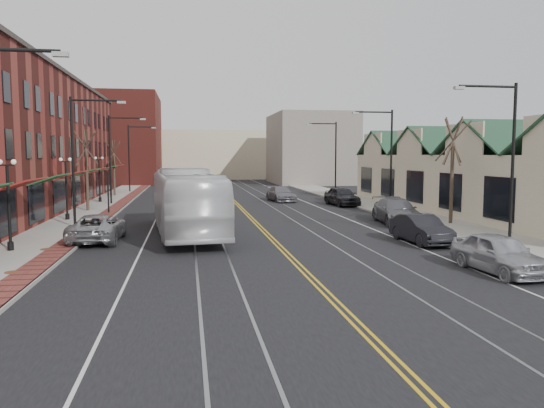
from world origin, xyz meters
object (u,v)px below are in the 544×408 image
object	(u,v)px
parked_car_b	(421,229)
parked_car_c	(397,211)
parked_car_a	(499,253)
parked_car_d	(342,196)
transit_bus	(186,202)
parked_suv	(98,228)

from	to	relation	value
parked_car_b	parked_car_c	distance (m)	7.91
parked_car_a	parked_car_d	xyz separation A→B (m)	(1.80, 27.53, 0.08)
transit_bus	parked_car_b	bearing A→B (deg)	151.52
parked_suv	parked_car_c	xyz separation A→B (m)	(18.60, 4.47, 0.10)
transit_bus	parked_car_a	size ratio (longest dim) A/B	2.96
parked_suv	parked_car_a	distance (m)	19.70
parked_suv	parked_car_a	xyz separation A→B (m)	(16.80, -10.28, 0.04)
parked_car_a	parked_car_d	distance (m)	27.59
parked_suv	parked_car_d	distance (m)	25.36
parked_suv	parked_car_a	world-z (taller)	parked_car_a
parked_suv	parked_car_c	distance (m)	19.13
parked_car_d	parked_suv	bearing A→B (deg)	-142.19
transit_bus	parked_suv	size ratio (longest dim) A/B	2.55
parked_car_a	transit_bus	bearing A→B (deg)	130.81
parked_suv	parked_car_b	bearing A→B (deg)	170.67
parked_suv	parked_car_a	size ratio (longest dim) A/B	1.16
parked_car_d	transit_bus	bearing A→B (deg)	-137.28
parked_car_b	parked_car_c	size ratio (longest dim) A/B	0.79
parked_suv	parked_car_b	size ratio (longest dim) A/B	1.17
parked_car_a	parked_car_c	size ratio (longest dim) A/B	0.80
parked_car_a	parked_car_d	world-z (taller)	parked_car_d
parked_car_c	parked_car_a	bearing A→B (deg)	-90.71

